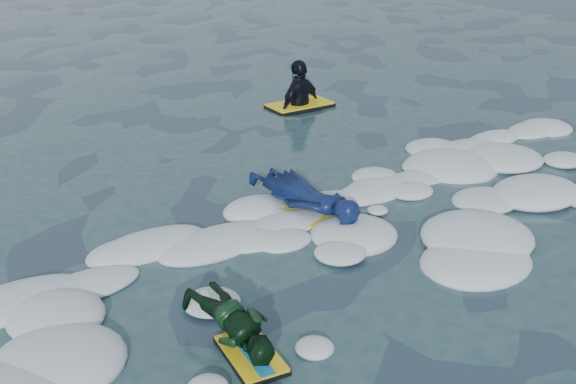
# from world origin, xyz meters

# --- Properties ---
(ground) EXTENTS (120.00, 120.00, 0.00)m
(ground) POSITION_xyz_m (0.00, 0.00, 0.00)
(ground) COLOR #18283A
(ground) RESTS_ON ground
(foam_band) EXTENTS (12.00, 3.10, 0.30)m
(foam_band) POSITION_xyz_m (0.00, 1.03, 0.00)
(foam_band) COLOR silver
(foam_band) RESTS_ON ground
(prone_woman_unit) EXTENTS (0.74, 1.68, 0.43)m
(prone_woman_unit) POSITION_xyz_m (0.51, 1.39, 0.22)
(prone_woman_unit) COLOR black
(prone_woman_unit) RESTS_ON ground
(prone_child_unit) EXTENTS (0.63, 1.16, 0.42)m
(prone_child_unit) POSITION_xyz_m (-1.60, -0.31, 0.21)
(prone_child_unit) COLOR black
(prone_child_unit) RESTS_ON ground
(waiting_rider_unit) EXTENTS (1.17, 0.70, 1.70)m
(waiting_rider_unit) POSITION_xyz_m (3.16, 4.90, 0.00)
(waiting_rider_unit) COLOR black
(waiting_rider_unit) RESTS_ON ground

